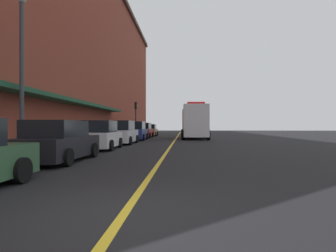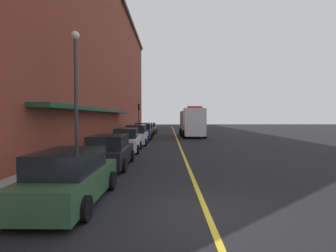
{
  "view_description": "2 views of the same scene",
  "coord_description": "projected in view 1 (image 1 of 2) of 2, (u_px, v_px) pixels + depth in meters",
  "views": [
    {
      "loc": [
        0.97,
        -4.42,
        1.41
      ],
      "look_at": [
        -0.71,
        23.81,
        1.39
      ],
      "focal_mm": 30.19,
      "sensor_mm": 36.0,
      "label": 1
    },
    {
      "loc": [
        -1.03,
        -6.83,
        2.56
      ],
      "look_at": [
        -0.95,
        21.4,
        1.55
      ],
      "focal_mm": 27.95,
      "sensor_mm": 36.0,
      "label": 2
    }
  ],
  "objects": [
    {
      "name": "sidewalk_left",
      "position": [
        117.0,
        138.0,
        29.79
      ],
      "size": [
        2.4,
        70.0,
        0.15
      ],
      "primitive_type": "cube",
      "color": "gray",
      "rests_on": "ground"
    },
    {
      "name": "parking_meter_1",
      "position": [
        125.0,
        129.0,
        29.83
      ],
      "size": [
        0.14,
        0.18,
        1.33
      ],
      "color": "#4C4C51",
      "rests_on": "sidewalk_left"
    },
    {
      "name": "parked_car_6",
      "position": [
        150.0,
        130.0,
        38.93
      ],
      "size": [
        2.18,
        4.78,
        1.62
      ],
      "rotation": [
        0.0,
        0.0,
        1.58
      ],
      "color": "#A5844C",
      "rests_on": "ground"
    },
    {
      "name": "street_lamp_left",
      "position": [
        22.0,
        56.0,
        11.98
      ],
      "size": [
        0.44,
        0.44,
        6.94
      ],
      "color": "#33383D",
      "rests_on": "sidewalk_left"
    },
    {
      "name": "parking_meter_2",
      "position": [
        130.0,
        129.0,
        32.58
      ],
      "size": [
        0.14,
        0.18,
        1.33
      ],
      "color": "#4C4C51",
      "rests_on": "sidewalk_left"
    },
    {
      "name": "parked_car_1",
      "position": [
        58.0,
        142.0,
        11.17
      ],
      "size": [
        2.13,
        4.65,
        1.62
      ],
      "rotation": [
        0.0,
        0.0,
        1.58
      ],
      "color": "black",
      "rests_on": "ground"
    },
    {
      "name": "parked_car_2",
      "position": [
        101.0,
        136.0,
        16.89
      ],
      "size": [
        2.08,
        4.24,
        1.72
      ],
      "rotation": [
        0.0,
        0.0,
        1.61
      ],
      "color": "silver",
      "rests_on": "ground"
    },
    {
      "name": "parked_car_4",
      "position": [
        136.0,
        131.0,
        27.89
      ],
      "size": [
        2.16,
        4.63,
        1.84
      ],
      "rotation": [
        0.0,
        0.0,
        1.59
      ],
      "color": "navy",
      "rests_on": "ground"
    },
    {
      "name": "ground_plane",
      "position": [
        175.0,
        139.0,
        29.42
      ],
      "size": [
        112.0,
        112.0,
        0.0
      ],
      "primitive_type": "plane",
      "color": "black"
    },
    {
      "name": "traffic_light_near",
      "position": [
        136.0,
        112.0,
        36.1
      ],
      "size": [
        0.38,
        0.36,
        4.3
      ],
      "color": "#232326",
      "rests_on": "sidewalk_left"
    },
    {
      "name": "lane_center_stripe",
      "position": [
        175.0,
        139.0,
        29.42
      ],
      "size": [
        0.16,
        70.0,
        0.01
      ],
      "primitive_type": "cube",
      "color": "gold",
      "rests_on": "ground"
    },
    {
      "name": "parked_car_3",
      "position": [
        122.0,
        133.0,
        22.07
      ],
      "size": [
        2.07,
        4.79,
        1.81
      ],
      "rotation": [
        0.0,
        0.0,
        1.58
      ],
      "color": "silver",
      "rests_on": "ground"
    },
    {
      "name": "brick_building_left",
      "position": [
        50.0,
        48.0,
        29.19
      ],
      "size": [
        12.28,
        64.0,
        18.93
      ],
      "color": "brown",
      "rests_on": "ground"
    },
    {
      "name": "parking_meter_0",
      "position": [
        126.0,
        129.0,
        30.35
      ],
      "size": [
        0.14,
        0.18,
        1.33
      ],
      "color": "#4C4C51",
      "rests_on": "sidewalk_left"
    },
    {
      "name": "parked_car_5",
      "position": [
        143.0,
        131.0,
        33.59
      ],
      "size": [
        2.05,
        4.41,
        1.76
      ],
      "rotation": [
        0.0,
        0.0,
        1.56
      ],
      "color": "maroon",
      "rests_on": "ground"
    },
    {
      "name": "box_truck",
      "position": [
        194.0,
        122.0,
        30.77
      ],
      "size": [
        2.97,
        7.65,
        3.78
      ],
      "rotation": [
        0.0,
        0.0,
        -1.54
      ],
      "color": "silver",
      "rests_on": "ground"
    }
  ]
}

